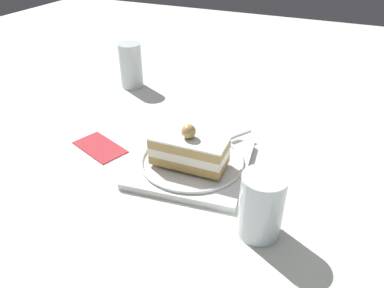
{
  "coord_description": "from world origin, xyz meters",
  "views": [
    {
      "loc": [
        -0.44,
        -0.24,
        0.37
      ],
      "look_at": [
        0.03,
        -0.02,
        0.05
      ],
      "focal_mm": 33.82,
      "sensor_mm": 36.0,
      "label": 1
    }
  ],
  "objects_px": {
    "drink_glass_near": "(261,209)",
    "fork": "(223,141)",
    "cake_slice": "(189,150)",
    "folded_napkin": "(100,147)",
    "drink_glass_far": "(131,67)",
    "dessert_plate": "(192,163)"
  },
  "relations": [
    {
      "from": "drink_glass_near",
      "to": "fork",
      "type": "bearing_deg",
      "value": 33.5
    },
    {
      "from": "cake_slice",
      "to": "folded_napkin",
      "type": "relative_size",
      "value": 1.23
    },
    {
      "from": "cake_slice",
      "to": "drink_glass_far",
      "type": "relative_size",
      "value": 1.17
    },
    {
      "from": "dessert_plate",
      "to": "cake_slice",
      "type": "bearing_deg",
      "value": -177.14
    },
    {
      "from": "dessert_plate",
      "to": "drink_glass_near",
      "type": "bearing_deg",
      "value": -124.69
    },
    {
      "from": "dessert_plate",
      "to": "drink_glass_far",
      "type": "bearing_deg",
      "value": 47.67
    },
    {
      "from": "dessert_plate",
      "to": "cake_slice",
      "type": "height_order",
      "value": "cake_slice"
    },
    {
      "from": "drink_glass_near",
      "to": "folded_napkin",
      "type": "bearing_deg",
      "value": 75.46
    },
    {
      "from": "cake_slice",
      "to": "folded_napkin",
      "type": "xyz_separation_m",
      "value": [
        -0.0,
        0.19,
        -0.04
      ]
    },
    {
      "from": "cake_slice",
      "to": "fork",
      "type": "distance_m",
      "value": 0.1
    },
    {
      "from": "dessert_plate",
      "to": "folded_napkin",
      "type": "relative_size",
      "value": 2.03
    },
    {
      "from": "fork",
      "to": "cake_slice",
      "type": "bearing_deg",
      "value": 161.11
    },
    {
      "from": "dessert_plate",
      "to": "folded_napkin",
      "type": "bearing_deg",
      "value": 94.78
    },
    {
      "from": "drink_glass_far",
      "to": "folded_napkin",
      "type": "bearing_deg",
      "value": -159.95
    },
    {
      "from": "dessert_plate",
      "to": "drink_glass_far",
      "type": "height_order",
      "value": "drink_glass_far"
    },
    {
      "from": "drink_glass_near",
      "to": "folded_napkin",
      "type": "distance_m",
      "value": 0.35
    },
    {
      "from": "dessert_plate",
      "to": "fork",
      "type": "height_order",
      "value": "fork"
    },
    {
      "from": "drink_glass_near",
      "to": "drink_glass_far",
      "type": "bearing_deg",
      "value": 50.08
    },
    {
      "from": "fork",
      "to": "drink_glass_far",
      "type": "xyz_separation_m",
      "value": [
        0.19,
        0.32,
        0.03
      ]
    },
    {
      "from": "cake_slice",
      "to": "drink_glass_near",
      "type": "height_order",
      "value": "drink_glass_near"
    },
    {
      "from": "dessert_plate",
      "to": "drink_glass_far",
      "type": "xyz_separation_m",
      "value": [
        0.26,
        0.29,
        0.04
      ]
    },
    {
      "from": "cake_slice",
      "to": "drink_glass_near",
      "type": "relative_size",
      "value": 1.35
    }
  ]
}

